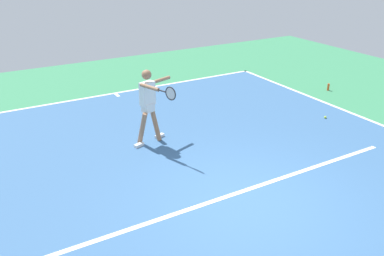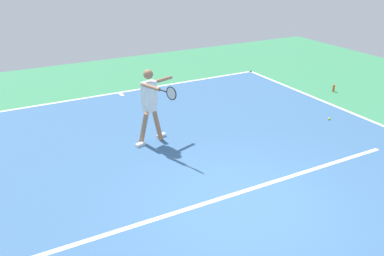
# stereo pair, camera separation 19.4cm
# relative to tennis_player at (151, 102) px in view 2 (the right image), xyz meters

# --- Properties ---
(ground_plane) EXTENTS (22.31, 22.31, 0.00)m
(ground_plane) POSITION_rel_tennis_player_xyz_m (-0.48, 3.11, -1.00)
(ground_plane) COLOR #388456
(court_surface) EXTENTS (10.27, 13.85, 0.00)m
(court_surface) POSITION_rel_tennis_player_xyz_m (-0.48, 3.11, -1.00)
(court_surface) COLOR #38608E
(court_surface) RESTS_ON ground_plane
(court_line_baseline_near) EXTENTS (10.27, 0.10, 0.01)m
(court_line_baseline_near) POSITION_rel_tennis_player_xyz_m (-0.48, -3.77, -1.00)
(court_line_baseline_near) COLOR white
(court_line_baseline_near) RESTS_ON ground_plane
(court_line_service) EXTENTS (7.70, 0.10, 0.01)m
(court_line_service) POSITION_rel_tennis_player_xyz_m (-0.48, 2.78, -1.00)
(court_line_service) COLOR white
(court_line_service) RESTS_ON ground_plane
(court_line_centre_mark) EXTENTS (0.10, 0.30, 0.01)m
(court_line_centre_mark) POSITION_rel_tennis_player_xyz_m (-0.48, -3.57, -1.00)
(court_line_centre_mark) COLOR white
(court_line_centre_mark) RESTS_ON ground_plane
(tennis_player) EXTENTS (1.12, 1.31, 1.75)m
(tennis_player) POSITION_rel_tennis_player_xyz_m (0.00, 0.00, 0.00)
(tennis_player) COLOR #9E7051
(tennis_player) RESTS_ON ground_plane
(tennis_ball_near_player) EXTENTS (0.07, 0.07, 0.07)m
(tennis_ball_near_player) POSITION_rel_tennis_player_xyz_m (-4.65, 1.00, -0.97)
(tennis_ball_near_player) COLOR #C6E53D
(tennis_ball_near_player) RESTS_ON ground_plane
(water_bottle) EXTENTS (0.07, 0.07, 0.22)m
(water_bottle) POSITION_rel_tennis_player_xyz_m (-6.51, -0.65, -0.89)
(water_bottle) COLOR #D84C1E
(water_bottle) RESTS_ON ground_plane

